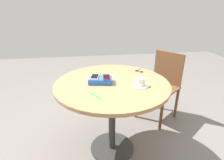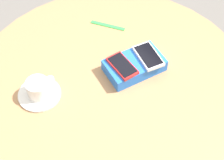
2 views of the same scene
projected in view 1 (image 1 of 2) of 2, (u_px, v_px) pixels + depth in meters
name	position (u px, v px, depth m)	size (l,w,h in m)	color
ground_plane	(112.00, 148.00, 1.92)	(8.00, 8.00, 0.00)	slate
round_table	(112.00, 94.00, 1.66)	(1.06, 1.06, 0.79)	#2D2D2D
phone_box	(101.00, 80.00, 1.59)	(0.23, 0.16, 0.05)	blue
phone_white	(95.00, 77.00, 1.59)	(0.10, 0.14, 0.01)	silver
phone_red	(106.00, 77.00, 1.58)	(0.07, 0.13, 0.01)	red
saucer	(140.00, 85.00, 1.54)	(0.15, 0.15, 0.01)	silver
coffee_cup	(140.00, 81.00, 1.52)	(0.11, 0.08, 0.06)	silver
lanyard_strap	(95.00, 95.00, 1.36)	(0.15, 0.02, 0.00)	green
sunglasses	(139.00, 71.00, 1.89)	(0.10, 0.14, 0.01)	black
chair_near_window	(161.00, 85.00, 2.33)	(0.60, 0.60, 0.89)	brown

